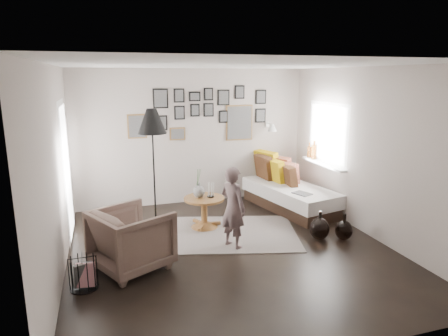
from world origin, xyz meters
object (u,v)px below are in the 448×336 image
object	(u,v)px
pedestal_table	(204,214)
vase	(199,189)
floor_lamp	(152,126)
child	(233,208)
armchair	(132,239)
magazine_basket	(83,273)
demijohn_small	(344,230)
daybed	(288,191)
demijohn_large	(319,229)

from	to	relation	value
pedestal_table	vase	bearing A→B (deg)	165.96
floor_lamp	child	world-z (taller)	floor_lamp
armchair	magazine_basket	world-z (taller)	armchair
pedestal_table	vase	size ratio (longest dim) A/B	1.40
child	demijohn_small	bearing A→B (deg)	-127.58
daybed	armchair	distance (m)	3.46
armchair	demijohn_large	world-z (taller)	armchair
floor_lamp	demijohn_small	distance (m)	3.39
daybed	floor_lamp	bearing A→B (deg)	173.42
vase	demijohn_large	distance (m)	2.00
daybed	floor_lamp	xyz separation A→B (m)	(-2.55, -0.27, 1.37)
pedestal_table	armchair	size ratio (longest dim) A/B	0.75
daybed	armchair	xyz separation A→B (m)	(-3.04, -1.66, 0.08)
vase	demijohn_small	bearing A→B (deg)	-29.77
daybed	floor_lamp	size ratio (longest dim) A/B	1.10
child	floor_lamp	bearing A→B (deg)	11.36
pedestal_table	demijohn_large	distance (m)	1.86
vase	daybed	world-z (taller)	same
floor_lamp	daybed	bearing A→B (deg)	5.98
vase	daybed	xyz separation A→B (m)	(1.86, 0.53, -0.35)
daybed	vase	bearing A→B (deg)	-176.77
vase	magazine_basket	xyz separation A→B (m)	(-1.77, -1.49, -0.47)
daybed	demijohn_small	xyz separation A→B (m)	(0.13, -1.67, -0.16)
vase	floor_lamp	bearing A→B (deg)	159.05
daybed	demijohn_small	size ratio (longest dim) A/B	5.22
demijohn_small	pedestal_table	bearing A→B (deg)	149.65
pedestal_table	demijohn_small	size ratio (longest dim) A/B	1.60
floor_lamp	demijohn_large	size ratio (longest dim) A/B	4.30
child	armchair	bearing A→B (deg)	70.63
daybed	magazine_basket	bearing A→B (deg)	-163.53
armchair	demijohn_large	distance (m)	2.83
armchair	floor_lamp	bearing A→B (deg)	-46.75
demijohn_large	floor_lamp	bearing A→B (deg)	151.14
pedestal_table	floor_lamp	xyz separation A→B (m)	(-0.76, 0.28, 1.45)
floor_lamp	magazine_basket	bearing A→B (deg)	-121.80
armchair	demijohn_small	xyz separation A→B (m)	(3.17, -0.01, -0.25)
pedestal_table	floor_lamp	size ratio (longest dim) A/B	0.34
demijohn_large	demijohn_small	size ratio (longest dim) A/B	1.10
daybed	demijohn_small	bearing A→B (deg)	-98.11
floor_lamp	child	bearing A→B (deg)	-49.65
magazine_basket	demijohn_small	distance (m)	3.78
magazine_basket	demijohn_small	world-z (taller)	demijohn_small
armchair	magazine_basket	xyz separation A→B (m)	(-0.59, -0.36, -0.21)
daybed	armchair	bearing A→B (deg)	-163.91
daybed	demijohn_large	world-z (taller)	daybed
vase	demijohn_large	bearing A→B (deg)	-31.83
armchair	magazine_basket	bearing A→B (deg)	93.57
magazine_basket	demijohn_large	distance (m)	3.44
pedestal_table	floor_lamp	bearing A→B (deg)	159.75
pedestal_table	daybed	xyz separation A→B (m)	(1.78, 0.55, 0.08)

